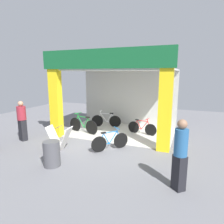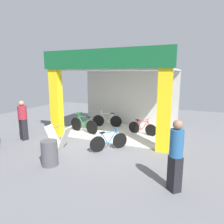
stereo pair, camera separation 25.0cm
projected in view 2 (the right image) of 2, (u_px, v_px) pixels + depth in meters
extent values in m
plane|color=slate|center=(104.00, 142.00, 8.33)|extent=(18.50, 18.50, 0.00)
cube|color=beige|center=(119.00, 132.00, 9.80)|extent=(5.25, 3.27, 0.02)
cube|color=#B7B7B2|center=(129.00, 98.00, 10.99)|extent=(5.25, 0.12, 3.03)
cube|color=yellow|center=(56.00, 103.00, 8.97)|extent=(0.47, 0.36, 3.03)
cube|color=yellow|center=(164.00, 111.00, 7.11)|extent=(0.47, 0.36, 3.03)
cube|color=#14592D|center=(102.00, 59.00, 7.54)|extent=(5.45, 0.20, 0.74)
cube|color=silver|center=(119.00, 70.00, 9.23)|extent=(5.25, 3.27, 0.06)
cylinder|color=black|center=(134.00, 127.00, 9.56)|extent=(0.56, 0.15, 0.57)
cylinder|color=black|center=(151.00, 130.00, 9.07)|extent=(0.56, 0.15, 0.57)
cylinder|color=red|center=(138.00, 128.00, 9.45)|extent=(0.38, 0.11, 0.07)
cylinder|color=red|center=(139.00, 125.00, 9.37)|extent=(0.25, 0.08, 0.43)
cylinder|color=red|center=(145.00, 126.00, 9.22)|extent=(0.35, 0.10, 0.44)
cylinder|color=red|center=(143.00, 121.00, 9.24)|extent=(0.54, 0.14, 0.05)
cylinder|color=red|center=(136.00, 124.00, 9.47)|extent=(0.19, 0.07, 0.38)
cylinder|color=red|center=(149.00, 126.00, 9.08)|extent=(0.17, 0.06, 0.39)
cylinder|color=red|center=(148.00, 120.00, 9.08)|extent=(0.05, 0.04, 0.12)
cylinder|color=red|center=(148.00, 119.00, 9.07)|extent=(0.11, 0.39, 0.03)
cube|color=black|center=(137.00, 120.00, 9.39)|extent=(0.19, 0.12, 0.04)
cylinder|color=black|center=(116.00, 121.00, 10.60)|extent=(0.62, 0.18, 0.63)
cylinder|color=black|center=(98.00, 121.00, 10.77)|extent=(0.62, 0.18, 0.63)
cylinder|color=white|center=(112.00, 122.00, 10.64)|extent=(0.42, 0.13, 0.08)
cylinder|color=white|center=(110.00, 118.00, 10.62)|extent=(0.27, 0.09, 0.47)
cylinder|color=white|center=(105.00, 118.00, 10.67)|extent=(0.38, 0.12, 0.49)
cylinder|color=white|center=(107.00, 114.00, 10.61)|extent=(0.60, 0.17, 0.05)
cylinder|color=white|center=(114.00, 118.00, 10.58)|extent=(0.21, 0.08, 0.42)
cylinder|color=white|center=(100.00, 117.00, 10.71)|extent=(0.19, 0.08, 0.44)
cylinder|color=white|center=(102.00, 112.00, 10.65)|extent=(0.06, 0.05, 0.13)
cylinder|color=white|center=(102.00, 111.00, 10.63)|extent=(0.13, 0.43, 0.03)
cube|color=black|center=(112.00, 113.00, 10.55)|extent=(0.21, 0.14, 0.05)
cylinder|color=black|center=(92.00, 127.00, 9.33)|extent=(0.68, 0.19, 0.68)
cylinder|color=black|center=(76.00, 124.00, 9.94)|extent=(0.68, 0.19, 0.68)
cylinder|color=#198C33|center=(88.00, 127.00, 9.48)|extent=(0.46, 0.14, 0.09)
cylinder|color=#198C33|center=(86.00, 122.00, 9.49)|extent=(0.30, 0.10, 0.51)
cylinder|color=#198C33|center=(81.00, 121.00, 9.68)|extent=(0.42, 0.13, 0.53)
cylinder|color=#198C33|center=(83.00, 117.00, 9.56)|extent=(0.65, 0.18, 0.05)
cylinder|color=#198C33|center=(90.00, 123.00, 9.36)|extent=(0.23, 0.09, 0.46)
cylinder|color=#198C33|center=(77.00, 120.00, 9.83)|extent=(0.21, 0.08, 0.47)
cylinder|color=#198C33|center=(79.00, 114.00, 9.72)|extent=(0.06, 0.05, 0.14)
cylinder|color=#198C33|center=(79.00, 113.00, 9.70)|extent=(0.14, 0.47, 0.03)
cube|color=black|center=(88.00, 117.00, 9.36)|extent=(0.22, 0.15, 0.05)
cylinder|color=black|center=(98.00, 144.00, 7.24)|extent=(0.42, 0.48, 0.60)
cylinder|color=black|center=(120.00, 141.00, 7.64)|extent=(0.42, 0.48, 0.60)
cylinder|color=blue|center=(103.00, 144.00, 7.34)|extent=(0.29, 0.33, 0.08)
cylinder|color=blue|center=(105.00, 139.00, 7.34)|extent=(0.19, 0.22, 0.45)
cylinder|color=blue|center=(112.00, 137.00, 7.46)|extent=(0.26, 0.30, 0.47)
cylinder|color=blue|center=(109.00, 132.00, 7.37)|extent=(0.40, 0.46, 0.05)
cylinder|color=blue|center=(100.00, 139.00, 7.25)|extent=(0.15, 0.17, 0.40)
cylinder|color=blue|center=(118.00, 136.00, 7.56)|extent=(0.14, 0.16, 0.41)
cylinder|color=blue|center=(116.00, 130.00, 7.47)|extent=(0.06, 0.06, 0.12)
cylinder|color=blue|center=(116.00, 128.00, 7.46)|extent=(0.33, 0.29, 0.03)
cube|color=black|center=(102.00, 133.00, 7.24)|extent=(0.19, 0.20, 0.05)
cube|color=silver|center=(54.00, 138.00, 7.41)|extent=(0.51, 0.49, 0.95)
cube|color=silver|center=(64.00, 139.00, 7.28)|extent=(0.51, 0.49, 0.95)
cylinder|color=olive|center=(58.00, 126.00, 7.26)|extent=(0.07, 0.45, 0.03)
cube|color=black|center=(24.00, 129.00, 8.60)|extent=(0.39, 0.34, 0.91)
cylinder|color=maroon|center=(22.00, 113.00, 8.45)|extent=(0.47, 0.47, 0.58)
sphere|color=tan|center=(21.00, 103.00, 8.38)|extent=(0.22, 0.22, 0.22)
cube|color=black|center=(175.00, 174.00, 4.82)|extent=(0.37, 0.37, 0.90)
cylinder|color=#26598C|center=(177.00, 143.00, 4.67)|extent=(0.45, 0.45, 0.66)
sphere|color=#8C664C|center=(178.00, 125.00, 4.58)|extent=(0.23, 0.23, 0.23)
cylinder|color=#4C4C51|center=(50.00, 153.00, 6.19)|extent=(0.51, 0.51, 0.80)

